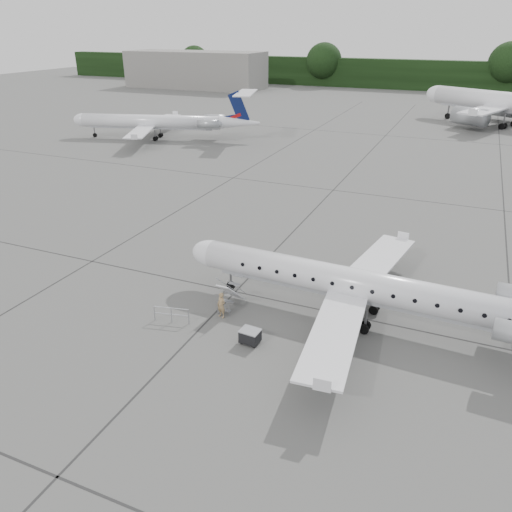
% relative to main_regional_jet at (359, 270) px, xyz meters
% --- Properties ---
extents(ground, '(320.00, 320.00, 0.00)m').
position_rel_main_regional_jet_xyz_m(ground, '(-2.09, -2.54, -3.36)').
color(ground, '#595956').
rests_on(ground, ground).
extents(treeline, '(260.00, 4.00, 8.00)m').
position_rel_main_regional_jet_xyz_m(treeline, '(-2.09, 127.46, 0.64)').
color(treeline, black).
rests_on(treeline, ground).
extents(terminal_building, '(40.00, 14.00, 10.00)m').
position_rel_main_regional_jet_xyz_m(terminal_building, '(-72.09, 107.46, 1.64)').
color(terminal_building, slate).
rests_on(terminal_building, ground).
extents(main_regional_jet, '(26.96, 19.92, 6.72)m').
position_rel_main_regional_jet_xyz_m(main_regional_jet, '(0.00, 0.00, 0.00)').
color(main_regional_jet, silver).
rests_on(main_regional_jet, ground).
extents(airstair, '(0.94, 2.37, 2.11)m').
position_rel_main_regional_jet_xyz_m(airstair, '(-7.71, -1.84, -2.31)').
color(airstair, silver).
rests_on(airstair, ground).
extents(passenger, '(0.71, 0.57, 1.70)m').
position_rel_main_regional_jet_xyz_m(passenger, '(-7.76, -3.16, -2.51)').
color(passenger, '#9B7E54').
rests_on(passenger, ground).
extents(safety_railing, '(2.16, 0.57, 1.00)m').
position_rel_main_regional_jet_xyz_m(safety_railing, '(-10.33, -4.91, -2.86)').
color(safety_railing, '#95979D').
rests_on(safety_railing, ground).
extents(baggage_cart, '(1.14, 0.96, 0.93)m').
position_rel_main_regional_jet_xyz_m(baggage_cart, '(-4.96, -5.06, -2.90)').
color(baggage_cart, black).
rests_on(baggage_cart, ground).
extents(bg_narrowbody, '(41.00, 37.11, 12.05)m').
position_rel_main_regional_jet_xyz_m(bg_narrowbody, '(9.17, 75.07, 2.66)').
color(bg_narrowbody, silver).
rests_on(bg_narrowbody, ground).
extents(bg_regional_left, '(33.43, 27.86, 7.57)m').
position_rel_main_regional_jet_xyz_m(bg_regional_left, '(-42.77, 41.04, 0.42)').
color(bg_regional_left, silver).
rests_on(bg_regional_left, ground).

